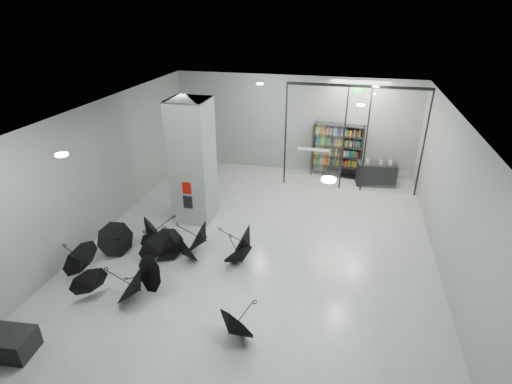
% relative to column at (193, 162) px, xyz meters
% --- Properties ---
extents(room, '(14.00, 14.02, 4.01)m').
position_rel_column_xyz_m(room, '(2.50, -2.00, 0.84)').
color(room, gray).
rests_on(room, ground).
extents(column, '(1.20, 1.20, 4.00)m').
position_rel_column_xyz_m(column, '(0.00, 0.00, 0.00)').
color(column, slate).
rests_on(column, ground).
extents(fire_cabinet, '(0.28, 0.04, 0.38)m').
position_rel_column_xyz_m(fire_cabinet, '(0.00, -0.62, -0.65)').
color(fire_cabinet, '#A50A07').
rests_on(fire_cabinet, column).
extents(info_panel, '(0.30, 0.03, 0.42)m').
position_rel_column_xyz_m(info_panel, '(0.00, -0.62, -1.15)').
color(info_panel, black).
rests_on(info_panel, column).
extents(exit_sign, '(0.30, 0.06, 0.15)m').
position_rel_column_xyz_m(exit_sign, '(4.90, 3.30, 1.82)').
color(exit_sign, '#0CE533').
rests_on(exit_sign, room).
extents(glass_partition, '(5.06, 0.08, 4.00)m').
position_rel_column_xyz_m(glass_partition, '(4.89, 3.50, 0.18)').
color(glass_partition, silver).
rests_on(glass_partition, ground).
extents(bookshelf, '(2.04, 0.73, 2.20)m').
position_rel_column_xyz_m(bookshelf, '(4.36, 4.75, -0.90)').
color(bookshelf, black).
rests_on(bookshelf, ground).
extents(shop_counter, '(1.57, 0.79, 0.91)m').
position_rel_column_xyz_m(shop_counter, '(5.98, 4.14, -1.55)').
color(shop_counter, black).
rests_on(shop_counter, ground).
extents(umbrella_cluster, '(5.65, 4.40, 1.33)m').
position_rel_column_xyz_m(umbrella_cluster, '(0.25, -3.01, -1.68)').
color(umbrella_cluster, black).
rests_on(umbrella_cluster, ground).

